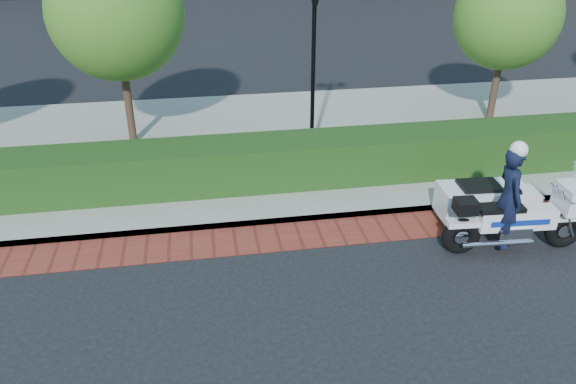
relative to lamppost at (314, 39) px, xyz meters
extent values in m
plane|color=black|center=(-1.00, -5.20, -2.96)|extent=(120.00, 120.00, 0.00)
cube|color=maroon|center=(-1.00, -3.70, -2.95)|extent=(60.00, 1.00, 0.01)
cube|color=gray|center=(-1.00, 0.80, -2.88)|extent=(60.00, 8.00, 0.15)
cube|color=black|center=(-1.00, -1.60, -2.31)|extent=(18.00, 1.20, 1.00)
cylinder|color=black|center=(0.00, 0.00, -2.66)|extent=(0.30, 0.30, 0.30)
cylinder|color=black|center=(0.00, 0.00, -0.81)|extent=(0.10, 0.10, 3.70)
cylinder|color=#332319|center=(-4.50, 1.30, -1.72)|extent=(0.20, 0.20, 2.17)
sphere|color=#386D1B|center=(-4.50, 1.30, 0.48)|extent=(3.20, 3.20, 3.20)
cylinder|color=#332319|center=(5.50, 1.30, -1.85)|extent=(0.20, 0.20, 1.92)
sphere|color=#386D1B|center=(5.50, 1.30, 0.10)|extent=(2.80, 2.80, 2.80)
torus|color=black|center=(1.81, -4.77, -2.60)|extent=(0.74, 0.26, 0.73)
torus|color=black|center=(3.79, -4.89, -2.60)|extent=(0.74, 0.26, 0.73)
cube|color=silver|center=(2.80, -4.83, -2.28)|extent=(1.45, 0.44, 0.37)
cube|color=silver|center=(2.75, -4.82, -2.54)|extent=(0.63, 0.48, 0.31)
cube|color=silver|center=(3.79, -4.89, -1.91)|extent=(0.48, 0.63, 0.50)
cube|color=black|center=(2.47, -4.81, -2.06)|extent=(0.85, 0.38, 0.11)
cube|color=black|center=(1.81, -4.77, -1.97)|extent=(0.41, 0.38, 0.24)
cube|color=silver|center=(2.64, -3.88, -2.41)|extent=(1.75, 0.87, 0.61)
cube|color=black|center=(2.53, -3.87, -2.08)|extent=(0.80, 0.60, 0.09)
torus|color=black|center=(2.56, -3.34, -2.68)|extent=(0.56, 0.21, 0.55)
imported|color=black|center=(2.58, -4.81, -1.84)|extent=(0.50, 0.72, 1.90)
sphere|color=white|center=(2.58, -4.81, -0.91)|extent=(0.31, 0.31, 0.31)
camera|label=1|loc=(-2.74, -12.82, 2.91)|focal=35.00mm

